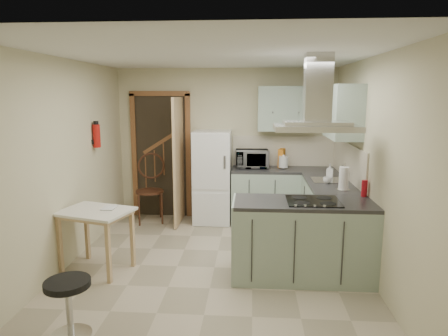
# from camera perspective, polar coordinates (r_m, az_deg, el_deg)

# --- Properties ---
(floor) EXTENTS (4.20, 4.20, 0.00)m
(floor) POSITION_cam_1_polar(r_m,az_deg,el_deg) (5.01, -1.37, -14.00)
(floor) COLOR tan
(floor) RESTS_ON ground
(ceiling) EXTENTS (4.20, 4.20, 0.00)m
(ceiling) POSITION_cam_1_polar(r_m,az_deg,el_deg) (4.58, -1.51, 15.81)
(ceiling) COLOR silver
(ceiling) RESTS_ON back_wall
(back_wall) EXTENTS (3.60, 0.00, 3.60)m
(back_wall) POSITION_cam_1_polar(r_m,az_deg,el_deg) (6.70, 0.28, 3.40)
(back_wall) COLOR beige
(back_wall) RESTS_ON floor
(left_wall) EXTENTS (0.00, 4.20, 4.20)m
(left_wall) POSITION_cam_1_polar(r_m,az_deg,el_deg) (5.13, -21.89, 0.46)
(left_wall) COLOR beige
(left_wall) RESTS_ON floor
(right_wall) EXTENTS (0.00, 4.20, 4.20)m
(right_wall) POSITION_cam_1_polar(r_m,az_deg,el_deg) (4.81, 20.45, -0.06)
(right_wall) COLOR beige
(right_wall) RESTS_ON floor
(doorway) EXTENTS (1.10, 0.12, 2.10)m
(doorway) POSITION_cam_1_polar(r_m,az_deg,el_deg) (6.86, -8.95, 1.75)
(doorway) COLOR brown
(doorway) RESTS_ON floor
(fridge) EXTENTS (0.60, 0.60, 1.50)m
(fridge) POSITION_cam_1_polar(r_m,az_deg,el_deg) (6.50, -1.65, -1.28)
(fridge) COLOR white
(fridge) RESTS_ON floor
(counter_back) EXTENTS (1.08, 0.60, 0.90)m
(counter_back) POSITION_cam_1_polar(r_m,az_deg,el_deg) (6.55, 5.89, -3.96)
(counter_back) COLOR #9EB2A0
(counter_back) RESTS_ON floor
(counter_right) EXTENTS (0.60, 1.95, 0.90)m
(counter_right) POSITION_cam_1_polar(r_m,az_deg,el_deg) (5.98, 14.19, -5.61)
(counter_right) COLOR #9EB2A0
(counter_right) RESTS_ON floor
(splashback) EXTENTS (1.68, 0.02, 0.50)m
(splashback) POSITION_cam_1_polar(r_m,az_deg,el_deg) (6.71, 8.49, 2.43)
(splashback) COLOR beige
(splashback) RESTS_ON counter_back
(wall_cabinet_back) EXTENTS (0.85, 0.35, 0.70)m
(wall_cabinet_back) POSITION_cam_1_polar(r_m,az_deg,el_deg) (6.49, 8.68, 8.37)
(wall_cabinet_back) COLOR #9EB2A0
(wall_cabinet_back) RESTS_ON back_wall
(wall_cabinet_right) EXTENTS (0.35, 0.90, 0.70)m
(wall_cabinet_right) POSITION_cam_1_polar(r_m,az_deg,el_deg) (5.52, 16.63, 7.71)
(wall_cabinet_right) COLOR #9EB2A0
(wall_cabinet_right) RESTS_ON right_wall
(peninsula) EXTENTS (1.55, 0.65, 0.90)m
(peninsula) POSITION_cam_1_polar(r_m,az_deg,el_deg) (4.69, 11.17, -10.01)
(peninsula) COLOR #9EB2A0
(peninsula) RESTS_ON floor
(hob) EXTENTS (0.58, 0.50, 0.01)m
(hob) POSITION_cam_1_polar(r_m,az_deg,el_deg) (4.56, 12.62, -4.62)
(hob) COLOR black
(hob) RESTS_ON peninsula
(extractor_hood) EXTENTS (0.90, 0.55, 0.10)m
(extractor_hood) POSITION_cam_1_polar(r_m,az_deg,el_deg) (4.42, 13.04, 5.62)
(extractor_hood) COLOR silver
(extractor_hood) RESTS_ON ceiling
(sink) EXTENTS (0.45, 0.40, 0.01)m
(sink) POSITION_cam_1_polar(r_m,az_deg,el_deg) (5.71, 14.70, -1.69)
(sink) COLOR silver
(sink) RESTS_ON counter_right
(fire_extinguisher) EXTENTS (0.10, 0.10, 0.32)m
(fire_extinguisher) POSITION_cam_1_polar(r_m,az_deg,el_deg) (5.89, -17.74, 4.38)
(fire_extinguisher) COLOR #B2140F
(fire_extinguisher) RESTS_ON left_wall
(drop_leaf_table) EXTENTS (0.93, 0.79, 0.74)m
(drop_leaf_table) POSITION_cam_1_polar(r_m,az_deg,el_deg) (5.03, -17.70, -9.82)
(drop_leaf_table) COLOR tan
(drop_leaf_table) RESTS_ON floor
(bentwood_chair) EXTENTS (0.57, 0.57, 1.02)m
(bentwood_chair) POSITION_cam_1_polar(r_m,az_deg,el_deg) (6.65, -10.59, -3.31)
(bentwood_chair) COLOR #53361B
(bentwood_chair) RESTS_ON floor
(stool) EXTENTS (0.51, 0.51, 0.52)m
(stool) POSITION_cam_1_polar(r_m,az_deg,el_deg) (3.87, -21.24, -18.18)
(stool) COLOR black
(stool) RESTS_ON floor
(microwave) EXTENTS (0.55, 0.39, 0.29)m
(microwave) POSITION_cam_1_polar(r_m,az_deg,el_deg) (6.49, 4.04, 1.32)
(microwave) COLOR black
(microwave) RESTS_ON counter_back
(kettle) EXTENTS (0.20, 0.20, 0.22)m
(kettle) POSITION_cam_1_polar(r_m,az_deg,el_deg) (6.46, 8.49, 0.88)
(kettle) COLOR silver
(kettle) RESTS_ON counter_back
(cereal_box) EXTENTS (0.13, 0.22, 0.30)m
(cereal_box) POSITION_cam_1_polar(r_m,az_deg,el_deg) (6.59, 8.22, 1.42)
(cereal_box) COLOR orange
(cereal_box) RESTS_ON counter_back
(soap_bottle) EXTENTS (0.11, 0.11, 0.20)m
(soap_bottle) POSITION_cam_1_polar(r_m,az_deg,el_deg) (5.91, 14.89, -0.39)
(soap_bottle) COLOR silver
(soap_bottle) RESTS_ON counter_right
(paper_towel) EXTENTS (0.15, 0.15, 0.30)m
(paper_towel) POSITION_cam_1_polar(r_m,az_deg,el_deg) (5.17, 16.73, -1.40)
(paper_towel) COLOR white
(paper_towel) RESTS_ON counter_right
(cup) EXTENTS (0.13, 0.13, 0.09)m
(cup) POSITION_cam_1_polar(r_m,az_deg,el_deg) (5.51, 14.55, -1.70)
(cup) COLOR silver
(cup) RESTS_ON counter_right
(red_bottle) EXTENTS (0.07, 0.07, 0.19)m
(red_bottle) POSITION_cam_1_polar(r_m,az_deg,el_deg) (4.93, 19.41, -2.76)
(red_bottle) COLOR #A90E19
(red_bottle) RESTS_ON peninsula
(book) EXTENTS (0.15, 0.20, 0.09)m
(book) POSITION_cam_1_polar(r_m,az_deg,el_deg) (4.95, -16.93, -5.06)
(book) COLOR #AA5038
(book) RESTS_ON drop_leaf_table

